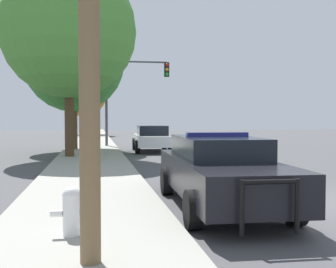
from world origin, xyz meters
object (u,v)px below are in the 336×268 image
Objects in this scene: police_car at (220,170)px; car_background_midblock at (152,138)px; tree_sidewalk_near at (69,31)px; tree_sidewalk_far at (83,93)px; traffic_light at (132,84)px; fire_hydrant at (71,210)px; tree_sidewalk_mid at (74,62)px.

police_car is 1.23× the size of car_background_midblock.
tree_sidewalk_far is (0.04, 25.31, -1.28)m from tree_sidewalk_near.
police_car is at bearing -71.65° from tree_sidewalk_near.
traffic_light is 4.80m from car_background_midblock.
tree_sidewalk_far is at bearing 102.97° from car_background_midblock.
tree_sidewalk_near is (-3.60, 10.86, 4.90)m from police_car.
tree_sidewalk_near is 25.34m from tree_sidewalk_far.
police_car is 3.56m from fire_hydrant.
tree_sidewalk_mid is (-3.57, 15.16, 4.10)m from police_car.
tree_sidewalk_near is at bearing -90.41° from tree_sidewalk_mid.
fire_hydrant is at bearing -87.67° from tree_sidewalk_mid.
fire_hydrant is at bearing -88.97° from tree_sidewalk_far.
car_background_midblock is at bearing 39.87° from tree_sidewalk_near.
tree_sidewalk_mid reaches higher than traffic_light.
tree_sidewalk_near is (-4.17, -3.49, 4.93)m from car_background_midblock.
police_car is 1.00× the size of traffic_light.
tree_sidewalk_near is at bearing -115.83° from traffic_light.
police_car is 14.35m from car_background_midblock.
car_background_midblock is 0.65× the size of tree_sidewalk_far.
tree_sidewalk_mid is (-0.70, 17.24, 4.36)m from fire_hydrant.
police_car is 0.62× the size of tree_sidewalk_near.
tree_sidewalk_far reaches higher than police_car.
tree_sidewalk_near reaches higher than police_car.
fire_hydrant is at bearing -86.76° from tree_sidewalk_near.
tree_sidewalk_near is 1.28× the size of tree_sidewalk_far.
tree_sidewalk_mid is at bearing 171.13° from car_background_midblock.
tree_sidewalk_near reaches higher than traffic_light.
fire_hydrant is at bearing -99.58° from car_background_midblock.
tree_sidewalk_mid is (0.03, 4.30, -0.80)m from tree_sidewalk_near.
police_car reaches higher than car_background_midblock.
car_background_midblock is 5.90m from tree_sidewalk_mid.
traffic_light is (2.66, 19.96, 3.40)m from fire_hydrant.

